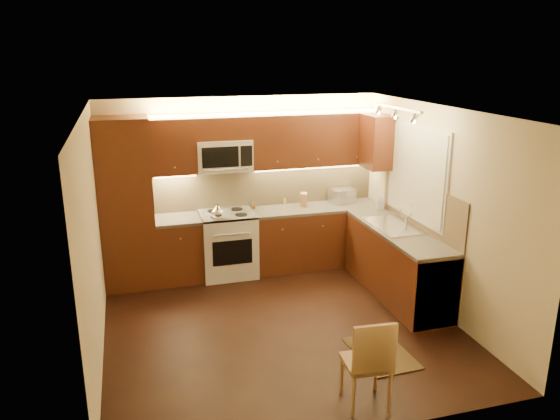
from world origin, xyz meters
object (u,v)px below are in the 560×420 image
object	(u,v)px
kettle	(218,211)
knife_block	(304,200)
sink	(394,221)
toaster_oven	(342,196)
microwave	(224,155)
dining_chair	(366,360)
stove	(228,244)
soap_bottle	(380,202)

from	to	relation	value
kettle	knife_block	distance (m)	1.37
sink	toaster_oven	distance (m)	1.28
microwave	dining_chair	xyz separation A→B (m)	(0.63, -3.44, -1.27)
sink	toaster_oven	world-z (taller)	toaster_oven
dining_chair	kettle	bearing A→B (deg)	109.08
stove	toaster_oven	size ratio (longest dim) A/B	2.61
stove	sink	distance (m)	2.35
microwave	knife_block	distance (m)	1.37
microwave	dining_chair	distance (m)	3.72
toaster_oven	dining_chair	world-z (taller)	toaster_oven
kettle	knife_block	bearing A→B (deg)	28.68
microwave	soap_bottle	bearing A→B (deg)	-12.12
microwave	toaster_oven	world-z (taller)	microwave
microwave	kettle	size ratio (longest dim) A/B	3.66
sink	dining_chair	bearing A→B (deg)	-122.14
stove	knife_block	xyz separation A→B (m)	(1.16, 0.10, 0.54)
sink	soap_bottle	xyz separation A→B (m)	(0.19, 0.79, 0.03)
microwave	soap_bottle	xyz separation A→B (m)	(2.19, -0.47, -0.71)
toaster_oven	microwave	bearing A→B (deg)	170.70
sink	soap_bottle	world-z (taller)	soap_bottle
stove	toaster_oven	distance (m)	1.87
kettle	stove	bearing A→B (deg)	67.82
stove	microwave	xyz separation A→B (m)	(0.00, 0.14, 1.26)
microwave	toaster_oven	xyz separation A→B (m)	(1.79, 0.00, -0.71)
microwave	dining_chair	bearing A→B (deg)	-79.55
microwave	sink	bearing A→B (deg)	-32.21
kettle	soap_bottle	bearing A→B (deg)	12.23
sink	toaster_oven	size ratio (longest dim) A/B	2.44
toaster_oven	sink	bearing A→B (deg)	-89.79
toaster_oven	knife_block	xyz separation A→B (m)	(-0.62, -0.03, -0.01)
kettle	soap_bottle	distance (m)	2.36
stove	sink	size ratio (longest dim) A/B	1.07
sink	knife_block	xyz separation A→B (m)	(-0.84, 1.23, 0.02)
microwave	dining_chair	size ratio (longest dim) A/B	0.85
sink	dining_chair	xyz separation A→B (m)	(-1.37, -2.18, -0.53)
microwave	dining_chair	world-z (taller)	microwave
microwave	knife_block	world-z (taller)	microwave
toaster_oven	knife_block	distance (m)	0.62
dining_chair	toaster_oven	bearing A→B (deg)	75.94
soap_bottle	dining_chair	size ratio (longest dim) A/B	0.25
knife_block	dining_chair	distance (m)	3.49
soap_bottle	dining_chair	bearing A→B (deg)	-102.21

